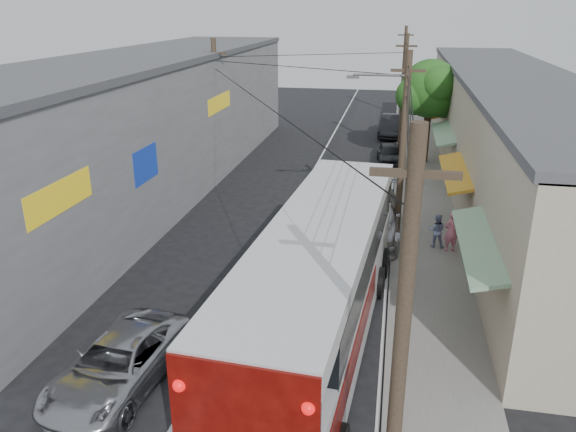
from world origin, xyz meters
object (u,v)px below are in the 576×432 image
Objects in this scene: parked_car_mid at (390,154)px; parked_car_far at (392,126)px; pedestrian_far at (437,231)px; pedestrian_near at (451,231)px; jeepney at (119,363)px; parked_suv at (371,216)px; coach_bus at (321,282)px.

parked_car_mid is 0.76× the size of parked_car_far.
parked_car_far is at bearing -80.96° from pedestrian_far.
pedestrian_near is 1.18× the size of pedestrian_far.
parked_suv is at bearing 69.09° from jeepney.
jeepney is at bearing 54.52° from pedestrian_far.
jeepney is 33.54m from parked_car_far.
jeepney is (-4.98, -3.11, -1.34)m from coach_bus.
parked_car_far is (1.59, 29.77, -1.22)m from coach_bus.
pedestrian_far is at bearing -54.01° from pedestrian_near.
jeepney is at bearing -111.08° from parked_car_mid.
parked_suv is at bearing -86.82° from parked_car_far.
parked_car_mid is at bearing -85.35° from parked_car_far.
jeepney is at bearing -96.64° from parked_car_far.
parked_car_mid is at bearing 80.80° from jeepney.
parked_suv is 20.90m from parked_car_far.
parked_car_mid is at bearing 87.41° from parked_suv.
parked_suv is 1.66× the size of parked_car_mid.
parked_suv is at bearing 87.05° from coach_bus.
parked_car_far reaches higher than pedestrian_far.
parked_suv reaches higher than parked_car_far.
pedestrian_far is (2.76, -1.05, -0.07)m from parked_suv.
parked_car_mid is (0.54, 12.55, -0.27)m from parked_suv.
coach_bus reaches higher than pedestrian_far.
jeepney is 2.95× the size of pedestrian_near.
pedestrian_far is (8.79, 10.95, 0.14)m from jeepney.
pedestrian_far is at bearing -79.57° from parked_car_far.
coach_bus is at bearing -96.92° from parked_suv.
parked_suv reaches higher than pedestrian_near.
parked_suv reaches higher than parked_car_mid.
pedestrian_near is at bearing 152.55° from pedestrian_far.
jeepney is at bearing 25.41° from pedestrian_near.
parked_suv reaches higher than pedestrian_far.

